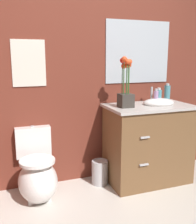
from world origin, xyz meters
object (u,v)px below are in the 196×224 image
Objects in this scene: toilet at (37,175)px; flower_vase at (126,89)px; lotion_bottle at (156,97)px; vanity_cabinet at (148,142)px; wall_poster at (29,63)px; soap_bottle at (159,96)px; trash_bin at (100,172)px; wall_mirror at (138,52)px; hand_wash_bottle at (167,93)px.

toilet is 1.32× the size of flower_vase.
toilet is 1.50m from lotion_bottle.
flower_vase is 0.40m from lotion_bottle.
vanity_cabinet is 1.54m from wall_poster.
soap_bottle is 0.38× the size of wall_poster.
soap_bottle is 0.65× the size of trash_bin.
toilet is 3.93× the size of soap_bottle.
wall_mirror is at bearing 12.27° from toilet.
wall_mirror is at bearing 0.00° from wall_poster.
lotion_bottle is (0.08, 0.01, 0.51)m from vanity_cabinet.
hand_wash_bottle reaches higher than lotion_bottle.
wall_mirror reaches higher than toilet.
soap_bottle is at bearing -162.40° from hand_wash_bottle.
trash_bin is 0.34× the size of wall_mirror.
soap_bottle is at bearing 25.88° from vanity_cabinet.
trash_bin is 1.39m from wall_poster.
flower_vase is at bearing -166.48° from hand_wash_bottle.
lotion_bottle is 0.57m from wall_mirror.
soap_bottle is at bearing 2.15° from toilet.
soap_bottle is 0.15m from hand_wash_bottle.
wall_poster is at bearing 90.00° from toilet.
wall_mirror is (-0.09, 0.28, 0.49)m from lotion_bottle.
vanity_cabinet is 0.62m from hand_wash_bottle.
trash_bin is (-0.24, 0.12, -0.94)m from flower_vase.
toilet is at bearing 177.01° from flower_vase.
lotion_bottle is at bearing 7.43° from vanity_cabinet.
soap_bottle is 0.56m from wall_mirror.
toilet is 1.71m from hand_wash_bottle.
toilet is at bearing -176.38° from hand_wash_bottle.
toilet reaches higher than trash_bin.
wall_poster reaches higher than vanity_cabinet.
wall_mirror reaches higher than lotion_bottle.
flower_vase is 1.92× the size of trash_bin.
soap_bottle is 0.22× the size of wall_mirror.
lotion_bottle is 0.38× the size of wall_poster.
flower_vase is 0.63m from hand_wash_bottle.
hand_wash_bottle reaches higher than vanity_cabinet.
wall_poster is (-1.54, 0.17, 0.35)m from hand_wash_bottle.
toilet is 0.70m from trash_bin.
vanity_cabinet is at bearing 4.19° from flower_vase.
flower_vase reaches higher than lotion_bottle.
flower_vase is (-0.30, -0.02, 0.62)m from vanity_cabinet.
wall_mirror is at bearing 46.52° from flower_vase.
trash_bin is at bearing -15.72° from wall_poster.
toilet is at bearing -167.73° from wall_mirror.
hand_wash_bottle is at bearing -6.32° from wall_poster.
wall_mirror is (-0.16, 0.22, 0.49)m from soap_bottle.
vanity_cabinet is 2.03× the size of flower_vase.
toilet is 1.48× the size of wall_poster.
soap_bottle is at bearing -52.55° from wall_mirror.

